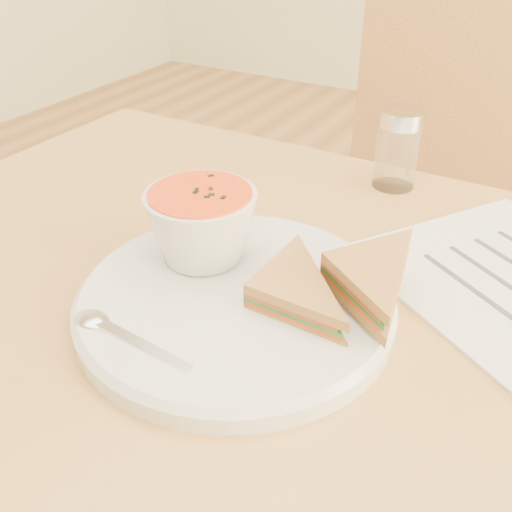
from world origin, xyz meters
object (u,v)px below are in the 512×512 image
Objects in this scene: plate at (235,302)px; soup_bowl at (202,229)px; condiment_shaker at (397,149)px; chair_far at (463,284)px.

soup_bowl reaches higher than plate.
condiment_shaker reaches higher than soup_bowl.
soup_bowl is 0.30m from condiment_shaker.
plate is 0.08m from soup_bowl.
condiment_shaker is (0.04, 0.32, 0.04)m from plate.
condiment_shaker is (-0.09, -0.20, 0.30)m from chair_far.
soup_bowl is at bearing 150.24° from plate.
chair_far is at bearing 64.93° from condiment_shaker.
chair_far is 3.50× the size of plate.
chair_far is at bearing 68.87° from soup_bowl.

